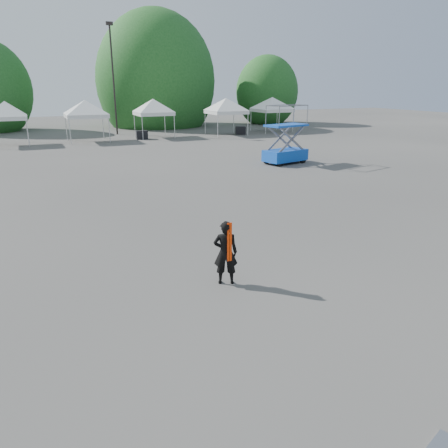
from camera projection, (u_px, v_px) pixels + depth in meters
name	position (u px, v px, depth m)	size (l,w,h in m)	color
ground	(234.00, 251.00, 12.47)	(120.00, 120.00, 0.00)	#474442
light_pole_east	(113.00, 73.00, 39.72)	(0.60, 0.25, 9.80)	black
tree_mid_e	(156.00, 81.00, 48.35)	(5.12, 5.12, 7.79)	#382314
tree_far_e	(267.00, 92.00, 52.08)	(3.84, 3.84, 5.84)	#382314
tent_d	(5.00, 105.00, 33.16)	(4.07, 4.07, 3.88)	silver
tent_e	(85.00, 103.00, 35.40)	(4.59, 4.59, 3.88)	silver
tent_f	(153.00, 102.00, 38.13)	(4.30, 4.30, 3.88)	silver
tent_g	(226.00, 101.00, 40.03)	(4.53, 4.53, 3.88)	silver
tent_h	(272.00, 100.00, 42.88)	(4.63, 4.63, 3.88)	silver
man	(226.00, 253.00, 10.26)	(0.67, 0.56, 1.56)	black
scissor_lift	(286.00, 135.00, 25.77)	(2.86, 1.88, 3.40)	#0C4AA7
crate_mid	(142.00, 135.00, 37.66)	(0.95, 0.74, 0.74)	black
crate_east	(241.00, 131.00, 41.24)	(0.93, 0.72, 0.72)	black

